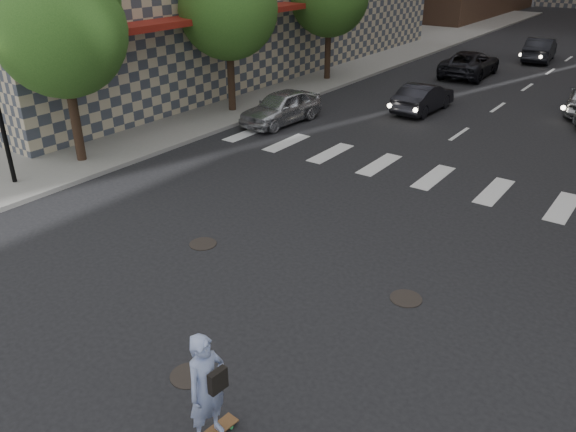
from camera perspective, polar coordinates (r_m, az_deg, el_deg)
name	(u,v)px	position (r m, az deg, el deg)	size (l,w,h in m)	color
ground	(231,291)	(12.67, -5.82, -7.57)	(160.00, 160.00, 0.00)	black
sidewalk_left	(267,66)	(35.89, -2.14, 14.97)	(13.00, 80.00, 0.15)	gray
tree_a	(64,24)	(20.02, -21.82, 17.62)	(4.20, 4.20, 6.60)	#382619
tree_b	(231,4)	(25.28, -5.83, 20.65)	(4.20, 4.20, 6.60)	#382619
manhole_a	(189,375)	(10.59, -9.98, -15.67)	(0.70, 0.70, 0.02)	black
manhole_b	(203,244)	(14.60, -8.64, -2.81)	(0.70, 0.70, 0.02)	black
manhole_c	(406,298)	(12.61, 11.90, -8.20)	(0.70, 0.70, 0.02)	black
skateboarder	(207,389)	(8.78, -8.23, -16.97)	(0.53, 1.02, 1.99)	brown
silver_sedan	(281,107)	(24.21, -0.68, 11.00)	(1.63, 4.06, 1.38)	#B0B2B7
traffic_car_a	(423,98)	(26.70, 13.60, 11.62)	(1.36, 3.90, 1.28)	black
traffic_car_c	(470,64)	(34.90, 17.99, 14.50)	(2.35, 5.09, 1.42)	black
traffic_car_e	(540,49)	(41.16, 24.23, 15.19)	(1.58, 4.53, 1.49)	black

